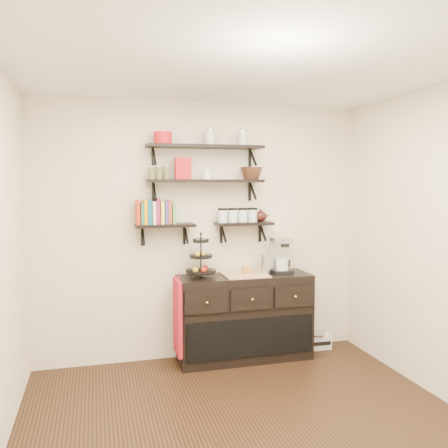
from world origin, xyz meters
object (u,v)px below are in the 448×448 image
(radio, at_px, (317,341))
(fruit_stand, at_px, (201,263))
(coffee_maker, at_px, (281,256))
(sideboard, at_px, (244,317))

(radio, bearing_deg, fruit_stand, -174.87)
(fruit_stand, distance_m, coffee_maker, 0.88)
(fruit_stand, bearing_deg, radio, 3.14)
(coffee_maker, bearing_deg, fruit_stand, -176.68)
(sideboard, distance_m, radio, 0.95)
(coffee_maker, bearing_deg, sideboard, -174.58)
(radio, bearing_deg, coffee_maker, -171.83)
(sideboard, xyz_separation_m, coffee_maker, (0.41, 0.03, 0.63))
(sideboard, xyz_separation_m, radio, (0.88, 0.08, -0.36))
(sideboard, relative_size, coffee_maker, 3.66)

